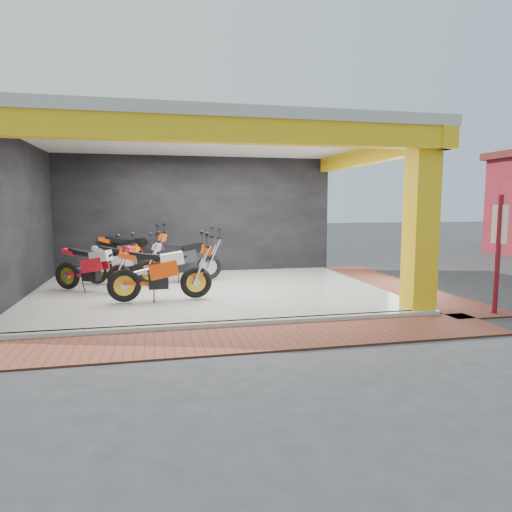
{
  "coord_description": "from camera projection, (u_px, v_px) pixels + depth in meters",
  "views": [
    {
      "loc": [
        -1.21,
        -8.58,
        2.1
      ],
      "look_at": [
        1.07,
        1.72,
        0.9
      ],
      "focal_mm": 32.0,
      "sensor_mm": 36.0,
      "label": 1
    }
  ],
  "objects": [
    {
      "name": "moto_row_b",
      "position": [
        209.0,
        255.0,
        11.98
      ],
      "size": [
        2.35,
        1.26,
        1.36
      ],
      "primitive_type": null,
      "rotation": [
        0.0,
        0.0,
        0.21
      ],
      "color": "black",
      "rests_on": "showroom_floor"
    },
    {
      "name": "header_beam_right",
      "position": [
        369.0,
        155.0,
        11.25
      ],
      "size": [
        0.3,
        6.4,
        0.4
      ],
      "primitive_type": "cube",
      "color": "yellow",
      "rests_on": "corner_column"
    },
    {
      "name": "moto_row_a",
      "position": [
        119.0,
        265.0,
        10.22
      ],
      "size": [
        2.26,
        1.71,
        1.31
      ],
      "primitive_type": null,
      "rotation": [
        0.0,
        0.0,
        -0.49
      ],
      "color": "red",
      "rests_on": "showroom_floor"
    },
    {
      "name": "moto_hero",
      "position": [
        196.0,
        267.0,
        9.58
      ],
      "size": [
        2.3,
        0.98,
        1.38
      ],
      "primitive_type": null,
      "rotation": [
        0.0,
        0.0,
        0.06
      ],
      "color": "#DE4009",
      "rests_on": "showroom_floor"
    },
    {
      "name": "showroom_ceiling",
      "position": [
        207.0,
        138.0,
        10.36
      ],
      "size": [
        8.4,
        6.4,
        0.2
      ],
      "primitive_type": "cube",
      "color": "beige",
      "rests_on": "corner_column"
    },
    {
      "name": "ground",
      "position": [
        221.0,
        313.0,
        8.82
      ],
      "size": [
        80.0,
        80.0,
        0.0
      ],
      "primitive_type": "plane",
      "color": "#2D2D30",
      "rests_on": "ground"
    },
    {
      "name": "moto_row_d",
      "position": [
        154.0,
        250.0,
        12.83
      ],
      "size": [
        2.49,
        1.53,
        1.43
      ],
      "primitive_type": null,
      "rotation": [
        0.0,
        0.0,
        -0.31
      ],
      "color": "#FF520A",
      "rests_on": "showroom_floor"
    },
    {
      "name": "paver_right",
      "position": [
        394.0,
        285.0,
        11.79
      ],
      "size": [
        1.4,
        7.0,
        0.03
      ],
      "primitive_type": "cube",
      "color": "brown",
      "rests_on": "ground"
    },
    {
      "name": "back_wall",
      "position": [
        196.0,
        216.0,
        13.57
      ],
      "size": [
        8.2,
        0.2,
        3.5
      ],
      "primitive_type": "cube",
      "color": "black",
      "rests_on": "ground"
    },
    {
      "name": "signpost",
      "position": [
        498.0,
        250.0,
        8.58
      ],
      "size": [
        0.1,
        0.31,
        2.28
      ],
      "rotation": [
        0.0,
        0.0,
        0.25
      ],
      "color": "maroon",
      "rests_on": "ground"
    },
    {
      "name": "corner_column",
      "position": [
        421.0,
        223.0,
        8.7
      ],
      "size": [
        0.5,
        0.5,
        3.5
      ],
      "primitive_type": "cube",
      "color": "yellow",
      "rests_on": "ground"
    },
    {
      "name": "showroom_floor",
      "position": [
        209.0,
        292.0,
        10.76
      ],
      "size": [
        8.0,
        6.0,
        0.1
      ],
      "primitive_type": "cube",
      "color": "white",
      "rests_on": "ground"
    },
    {
      "name": "left_wall",
      "position": [
        16.0,
        221.0,
        9.68
      ],
      "size": [
        0.2,
        6.2,
        3.5
      ],
      "primitive_type": "cube",
      "color": "black",
      "rests_on": "ground"
    },
    {
      "name": "moto_row_c",
      "position": [
        149.0,
        260.0,
        11.18
      ],
      "size": [
        2.23,
        1.43,
        1.28
      ],
      "primitive_type": null,
      "rotation": [
        0.0,
        0.0,
        -0.34
      ],
      "color": "#A8AAB0",
      "rests_on": "showroom_floor"
    },
    {
      "name": "floor_kerb",
      "position": [
        230.0,
        324.0,
        7.83
      ],
      "size": [
        8.0,
        0.2,
        0.1
      ],
      "primitive_type": "cube",
      "color": "white",
      "rests_on": "ground"
    },
    {
      "name": "header_beam_front",
      "position": [
        228.0,
        131.0,
        7.48
      ],
      "size": [
        8.4,
        0.3,
        0.4
      ],
      "primitive_type": "cube",
      "color": "yellow",
      "rests_on": "corner_column"
    },
    {
      "name": "paver_front",
      "position": [
        238.0,
        339.0,
        7.07
      ],
      "size": [
        9.0,
        1.4,
        0.03
      ],
      "primitive_type": "cube",
      "color": "brown",
      "rests_on": "ground"
    }
  ]
}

